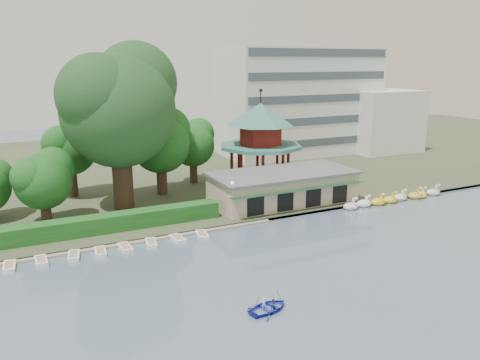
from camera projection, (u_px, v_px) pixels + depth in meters
ground_plane at (315, 294)px, 36.99m from camera, size 220.00×220.00×0.00m
shore at (147, 165)px, 82.39m from camera, size 220.00×70.00×0.40m
embankment at (227, 225)px, 52.08m from camera, size 220.00×0.60×0.30m
dock at (118, 244)px, 46.97m from camera, size 34.00×1.60×0.24m
boathouse at (283, 186)px, 59.81m from camera, size 18.60×9.39×3.90m
pavilion at (260, 135)px, 68.15m from camera, size 12.40×12.40×13.50m
office_building at (313, 105)px, 91.11m from camera, size 38.00×18.00×20.00m
hedge at (81, 227)px, 48.30m from camera, size 30.00×2.00×1.80m
lamp_post at (232, 193)px, 53.41m from camera, size 0.36×0.36×4.28m
big_tree at (119, 102)px, 54.69m from camera, size 14.75×13.75×19.98m
small_trees at (95, 155)px, 58.39m from camera, size 39.54×16.57×11.58m
swan_boats at (395, 199)px, 61.38m from camera, size 16.48×2.11×1.92m
moored_rowboats at (86, 254)px, 44.33m from camera, size 24.53×2.59×0.36m
rowboat_with_passengers at (269, 305)px, 34.45m from camera, size 5.15×4.12×2.01m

